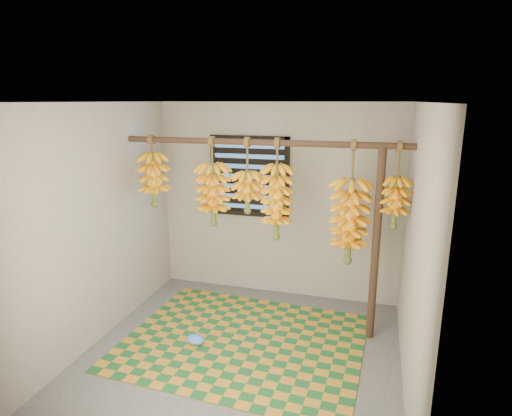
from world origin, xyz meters
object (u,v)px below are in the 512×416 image
(support_post, at_px, (376,247))
(woven_mat, at_px, (243,341))
(banana_bunch_b, at_px, (213,194))
(banana_bunch_c, at_px, (248,192))
(banana_bunch_a, at_px, (154,179))
(banana_bunch_d, at_px, (277,202))
(banana_bunch_f, at_px, (395,202))
(plastic_bag, at_px, (195,339))
(banana_bunch_e, at_px, (350,221))

(support_post, xyz_separation_m, woven_mat, (-1.25, -0.46, -0.99))
(woven_mat, xyz_separation_m, banana_bunch_b, (-0.48, 0.46, 1.42))
(support_post, xyz_separation_m, banana_bunch_c, (-1.34, 0.00, 0.48))
(banana_bunch_a, relative_size, banana_bunch_d, 0.75)
(banana_bunch_b, bearing_deg, banana_bunch_f, 0.00)
(banana_bunch_a, relative_size, banana_bunch_b, 0.83)
(banana_bunch_a, relative_size, banana_bunch_c, 1.00)
(plastic_bag, xyz_separation_m, banana_bunch_f, (1.85, 0.63, 1.41))
(support_post, height_order, woven_mat, support_post)
(banana_bunch_f, bearing_deg, banana_bunch_c, 180.00)
(banana_bunch_d, distance_m, banana_bunch_e, 0.76)
(banana_bunch_b, bearing_deg, banana_bunch_a, 180.00)
(banana_bunch_b, relative_size, banana_bunch_f, 1.13)
(woven_mat, height_order, banana_bunch_a, banana_bunch_a)
(support_post, bearing_deg, banana_bunch_b, 180.00)
(banana_bunch_a, height_order, banana_bunch_f, same)
(banana_bunch_e, relative_size, banana_bunch_f, 1.47)
(banana_bunch_b, xyz_separation_m, banana_bunch_d, (0.71, -0.00, -0.04))
(woven_mat, xyz_separation_m, banana_bunch_c, (-0.09, 0.46, 1.48))
(plastic_bag, bearing_deg, banana_bunch_c, 59.81)
(banana_bunch_a, height_order, banana_bunch_b, same)
(banana_bunch_f, bearing_deg, woven_mat, -161.63)
(banana_bunch_c, xyz_separation_m, banana_bunch_e, (1.07, -0.00, -0.24))
(banana_bunch_b, height_order, banana_bunch_c, same)
(support_post, relative_size, banana_bunch_f, 2.36)
(plastic_bag, relative_size, banana_bunch_a, 0.25)
(banana_bunch_c, bearing_deg, woven_mat, -79.23)
(support_post, distance_m, banana_bunch_f, 0.49)
(plastic_bag, distance_m, banana_bunch_a, 1.79)
(support_post, bearing_deg, banana_bunch_d, -180.00)
(banana_bunch_d, bearing_deg, banana_bunch_c, 180.00)
(banana_bunch_c, bearing_deg, banana_bunch_d, -0.00)
(woven_mat, bearing_deg, banana_bunch_a, 158.61)
(banana_bunch_b, xyz_separation_m, banana_bunch_c, (0.39, 0.00, 0.05))
(woven_mat, height_order, banana_bunch_e, banana_bunch_e)
(woven_mat, relative_size, banana_bunch_c, 2.99)
(banana_bunch_e, bearing_deg, banana_bunch_f, 0.00)
(support_post, height_order, banana_bunch_a, banana_bunch_a)
(woven_mat, bearing_deg, banana_bunch_c, 100.77)
(banana_bunch_f, bearing_deg, banana_bunch_e, -180.00)
(support_post, xyz_separation_m, banana_bunch_f, (0.15, 0.00, 0.46))
(plastic_bag, xyz_separation_m, banana_bunch_d, (0.69, 0.63, 1.34))
(banana_bunch_a, bearing_deg, woven_mat, -21.39)
(banana_bunch_c, distance_m, banana_bunch_e, 1.09)
(woven_mat, distance_m, banana_bunch_d, 1.48)
(banana_bunch_a, distance_m, banana_bunch_c, 1.10)
(plastic_bag, height_order, banana_bunch_b, banana_bunch_b)
(banana_bunch_c, height_order, banana_bunch_e, same)
(banana_bunch_c, distance_m, banana_bunch_d, 0.33)
(support_post, distance_m, plastic_bag, 2.05)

